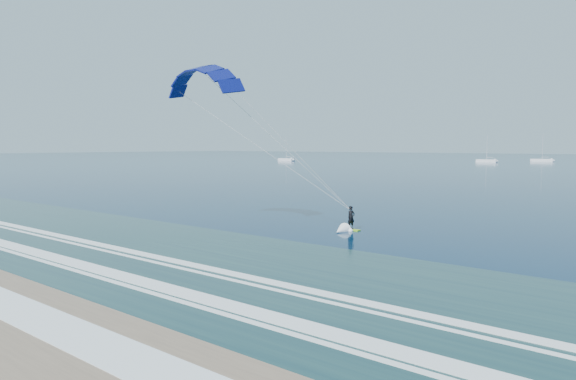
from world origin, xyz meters
The scene contains 4 objects.
kitesurfer_rig centered at (3.20, 21.81, 7.49)m, with size 15.39×9.81×14.44m.
sailboat_0 centered at (-112.94, 167.33, 0.67)m, with size 7.70×2.40×10.61m.
sailboat_1 centered at (-38.00, 205.30, 0.68)m, with size 8.05×2.40×11.14m.
sailboat_2 centered at (-22.11, 227.95, 0.68)m, with size 8.74×2.40×11.78m.
Camera 1 is at (29.99, -9.70, 6.90)m, focal length 32.00 mm.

